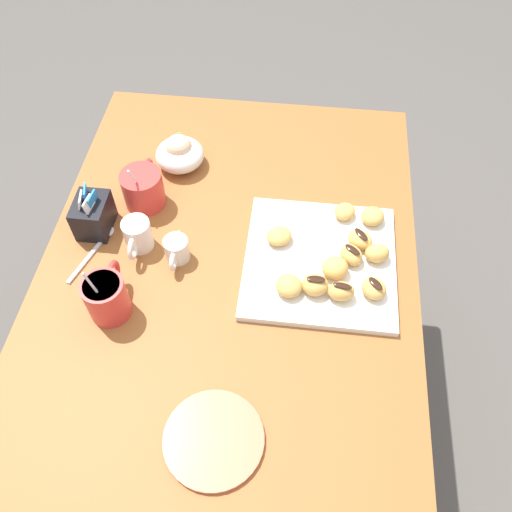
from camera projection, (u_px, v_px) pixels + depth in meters
The scene contains 27 objects.
ground_plane at pixel (238, 394), 1.73m from camera, with size 8.00×8.00×0.00m, color #514C47.
dining_table at pixel (231, 295), 1.24m from camera, with size 1.07×0.80×0.75m.
pastry_plate_square at pixel (320, 261), 1.12m from camera, with size 0.31×0.31×0.02m, color silver.
coffee_mug_red_left at pixel (107, 296), 1.02m from camera, with size 0.12×0.08×0.15m.
coffee_mug_red_right at pixel (143, 187), 1.19m from camera, with size 0.13×0.09×0.13m.
cream_pitcher_white at pixel (137, 234), 1.12m from camera, with size 0.10×0.06×0.07m.
sugar_caddy at pixel (93, 215), 1.15m from camera, with size 0.09×0.07×0.11m.
ice_cream_bowl at pixel (180, 153), 1.27m from camera, with size 0.12×0.12×0.09m.
chocolate_sauce_pitcher at pixel (177, 248), 1.11m from camera, with size 0.09×0.05×0.06m.
saucer_coral_left at pixel (214, 439), 0.90m from camera, with size 0.17×0.17×0.01m, color #E5704C.
loose_spoon_near_saucer at pixel (97, 247), 1.15m from camera, with size 0.16×0.06×0.01m.
beignet_0 at pixel (315, 285), 1.05m from camera, with size 0.05×0.05×0.04m, color #DBA351.
chocolate_drizzle_0 at pixel (316, 279), 1.04m from camera, with size 0.04×0.02×0.01m, color black.
beignet_1 at pixel (279, 236), 1.13m from camera, with size 0.05×0.06×0.03m, color #DBA351.
beignet_2 at pixel (351, 255), 1.10m from camera, with size 0.05×0.04×0.03m, color #DBA351.
chocolate_drizzle_2 at pixel (353, 250), 1.08m from camera, with size 0.04×0.01×0.01m, color black.
beignet_3 at pixel (360, 240), 1.12m from camera, with size 0.06×0.04×0.03m, color #DBA351.
chocolate_drizzle_3 at pixel (361, 234), 1.11m from camera, with size 0.04×0.01×0.01m, color black.
beignet_4 at pixel (289, 286), 1.05m from camera, with size 0.05×0.05×0.03m, color #DBA351.
beignet_5 at pixel (374, 288), 1.05m from camera, with size 0.05×0.05×0.03m, color #DBA351.
chocolate_drizzle_5 at pixel (376, 284), 1.04m from camera, with size 0.04×0.02×0.01m, color black.
beignet_6 at pixel (335, 268), 1.08m from camera, with size 0.05×0.05×0.04m, color #DBA351.
beignet_7 at pixel (341, 291), 1.04m from camera, with size 0.05×0.04×0.04m, color #DBA351.
chocolate_drizzle_7 at pixel (342, 286), 1.03m from camera, with size 0.04×0.01×0.01m, color black.
beignet_8 at pixel (373, 216), 1.16m from camera, with size 0.05×0.05×0.03m, color #DBA351.
beignet_9 at pixel (345, 212), 1.17m from camera, with size 0.05×0.04×0.03m, color #DBA351.
beignet_10 at pixel (377, 253), 1.10m from camera, with size 0.04×0.05×0.04m, color #DBA351.
Camera 1 is at (-0.64, -0.13, 1.66)m, focal length 37.30 mm.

